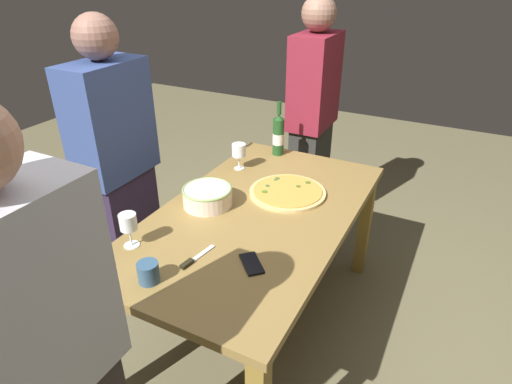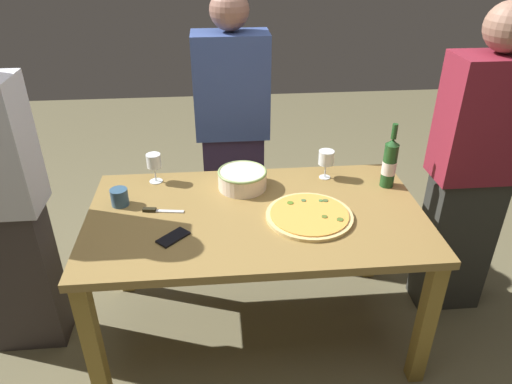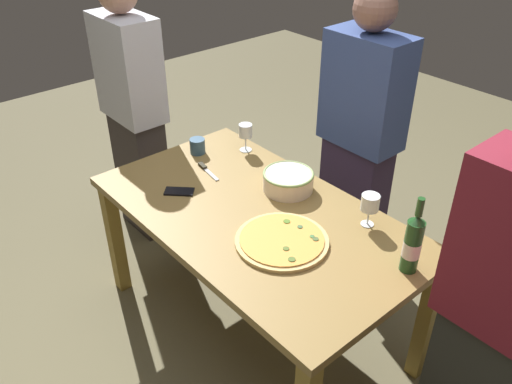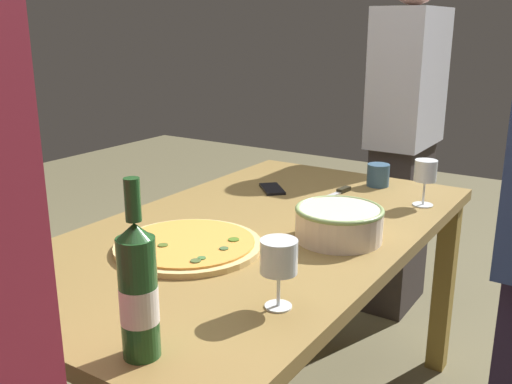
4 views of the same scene
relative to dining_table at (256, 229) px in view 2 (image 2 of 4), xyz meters
name	(u,v)px [view 2 (image 2 of 4)]	position (x,y,z in m)	size (l,w,h in m)	color
ground_plane	(256,327)	(0.00, 0.00, -0.66)	(8.00, 8.00, 0.00)	#6B6345
dining_table	(256,229)	(0.00, 0.00, 0.00)	(1.60, 0.90, 0.75)	olive
pizza	(309,215)	(0.24, -0.06, 0.10)	(0.41, 0.41, 0.03)	#DDBB74
serving_bowl	(242,178)	(-0.05, 0.25, 0.15)	(0.25, 0.25, 0.10)	beige
wine_bottle	(390,163)	(0.70, 0.20, 0.23)	(0.07, 0.07, 0.34)	#1E4A1F
wine_glass_near_pizza	(326,158)	(0.40, 0.32, 0.21)	(0.08, 0.08, 0.16)	white
wine_glass_by_bottle	(154,162)	(-0.50, 0.36, 0.21)	(0.08, 0.08, 0.16)	white
cup_amber	(120,197)	(-0.65, 0.13, 0.14)	(0.08, 0.08, 0.09)	#335573
cell_phone	(173,237)	(-0.38, -0.18, 0.10)	(0.07, 0.14, 0.01)	black
pizza_knife	(158,210)	(-0.47, 0.05, 0.10)	(0.20, 0.05, 0.02)	silver
person_host	(232,131)	(-0.07, 0.82, 0.17)	(0.44, 0.24, 1.64)	#2E223C
person_guest_right	(473,172)	(1.12, 0.13, 0.19)	(0.42, 0.24, 1.67)	#2D2D28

